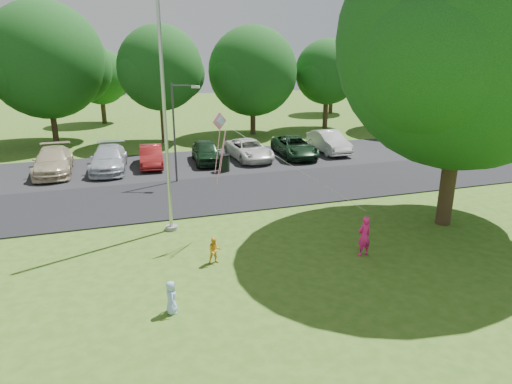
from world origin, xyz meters
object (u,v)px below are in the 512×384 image
object	(u,v)px
trash_can	(224,163)
child_yellow	(215,251)
kite	(222,134)
flagpole	(165,129)
street_lamp	(178,124)
big_tree	(466,48)
child_blue	(171,297)
woman	(364,236)

from	to	relation	value
trash_can	child_yellow	distance (m)	11.96
child_yellow	kite	size ratio (longest dim) A/B	0.20
child_yellow	flagpole	bearing A→B (deg)	108.38
flagpole	child_yellow	xyz separation A→B (m)	(1.02, -3.52, -3.69)
street_lamp	kite	size ratio (longest dim) A/B	1.14
big_tree	child_blue	xyz separation A→B (m)	(-11.82, -3.25, -6.62)
child_yellow	street_lamp	bearing A→B (deg)	90.00
flagpole	child_yellow	world-z (taller)	flagpole
big_tree	woman	world-z (taller)	big_tree
child_blue	kite	distance (m)	6.57
flagpole	child_blue	size ratio (longest dim) A/B	10.21
woman	flagpole	bearing A→B (deg)	-45.33
street_lamp	child_blue	size ratio (longest dim) A/B	5.48
woman	child_blue	world-z (taller)	woman
trash_can	child_yellow	bearing A→B (deg)	-105.60
woman	child_yellow	xyz separation A→B (m)	(-5.22, 1.01, -0.27)
street_lamp	trash_can	size ratio (longest dim) A/B	5.03
trash_can	child_yellow	world-z (taller)	trash_can
big_tree	child_yellow	bearing A→B (deg)	-176.51
big_tree	child_blue	distance (m)	13.94
kite	trash_can	bearing A→B (deg)	48.87
big_tree	woman	size ratio (longest dim) A/B	8.21
street_lamp	kite	distance (m)	8.14
street_lamp	trash_can	bearing A→B (deg)	47.86
trash_can	big_tree	world-z (taller)	big_tree
flagpole	kite	distance (m)	2.36
street_lamp	big_tree	world-z (taller)	big_tree
trash_can	flagpole	bearing A→B (deg)	-117.91
trash_can	child_yellow	xyz separation A→B (m)	(-3.22, -11.52, -0.06)
trash_can	kite	xyz separation A→B (m)	(-2.34, -9.41, 3.57)
street_lamp	big_tree	bearing A→B (deg)	-22.43
woman	child_blue	size ratio (longest dim) A/B	1.53
flagpole	child_blue	world-z (taller)	flagpole
woman	big_tree	bearing A→B (deg)	-170.54
trash_can	kite	world-z (taller)	kite
woman	child_yellow	world-z (taller)	woman
flagpole	child_yellow	bearing A→B (deg)	-73.85
flagpole	woman	xyz separation A→B (m)	(6.24, -4.53, -3.42)
big_tree	street_lamp	bearing A→B (deg)	134.99
woman	kite	size ratio (longest dim) A/B	0.32
child_blue	child_yellow	bearing A→B (deg)	-35.01
trash_can	child_blue	world-z (taller)	trash_can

